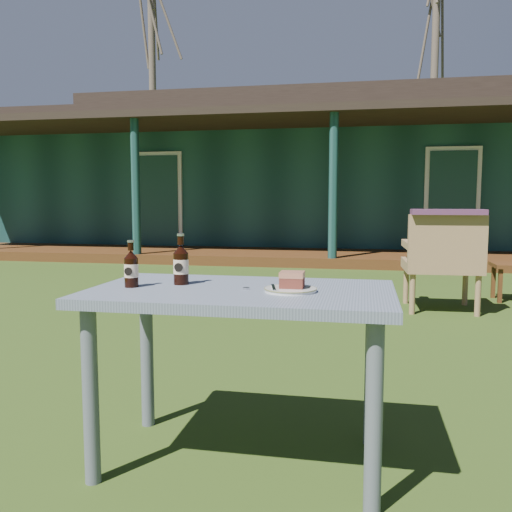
% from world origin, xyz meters
% --- Properties ---
extents(ground, '(80.00, 80.00, 0.00)m').
position_xyz_m(ground, '(0.00, 0.00, 0.00)').
color(ground, '#334916').
extents(pavilion, '(15.80, 8.30, 3.45)m').
position_xyz_m(pavilion, '(-0.00, 9.39, 1.61)').
color(pavilion, '#173D39').
rests_on(pavilion, ground).
extents(tree_left, '(0.28, 0.28, 10.50)m').
position_xyz_m(tree_left, '(-8.00, 17.50, 5.25)').
color(tree_left, brown).
rests_on(tree_left, ground).
extents(tree_mid, '(0.28, 0.28, 9.50)m').
position_xyz_m(tree_mid, '(3.00, 18.50, 4.75)').
color(tree_mid, brown).
rests_on(tree_mid, ground).
extents(cafe_table, '(1.20, 0.70, 0.72)m').
position_xyz_m(cafe_table, '(0.00, -1.60, 0.62)').
color(cafe_table, slate).
rests_on(cafe_table, ground).
extents(plate, '(0.20, 0.20, 0.01)m').
position_xyz_m(plate, '(0.20, -1.63, 0.73)').
color(plate, silver).
rests_on(plate, cafe_table).
extents(cake_slice, '(0.09, 0.09, 0.06)m').
position_xyz_m(cake_slice, '(0.21, -1.62, 0.77)').
color(cake_slice, maroon).
rests_on(cake_slice, plate).
extents(fork, '(0.04, 0.14, 0.00)m').
position_xyz_m(fork, '(0.14, -1.64, 0.74)').
color(fork, silver).
rests_on(fork, plate).
extents(cola_bottle_near, '(0.06, 0.07, 0.21)m').
position_xyz_m(cola_bottle_near, '(-0.27, -1.54, 0.81)').
color(cola_bottle_near, black).
rests_on(cola_bottle_near, cafe_table).
extents(cola_bottle_far, '(0.06, 0.06, 0.19)m').
position_xyz_m(cola_bottle_far, '(-0.45, -1.65, 0.80)').
color(cola_bottle_far, black).
rests_on(cola_bottle_far, cafe_table).
extents(bottle_cap, '(0.03, 0.03, 0.01)m').
position_xyz_m(bottle_cap, '(0.02, -1.61, 0.72)').
color(bottle_cap, silver).
rests_on(bottle_cap, cafe_table).
extents(armchair_left, '(0.71, 0.67, 0.93)m').
position_xyz_m(armchair_left, '(1.22, 1.70, 0.53)').
color(armchair_left, '#9B774D').
rests_on(armchair_left, ground).
extents(floral_throw, '(0.66, 0.22, 0.05)m').
position_xyz_m(floral_throw, '(1.22, 1.51, 0.96)').
color(floral_throw, '#592E4E').
rests_on(floral_throw, armchair_left).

